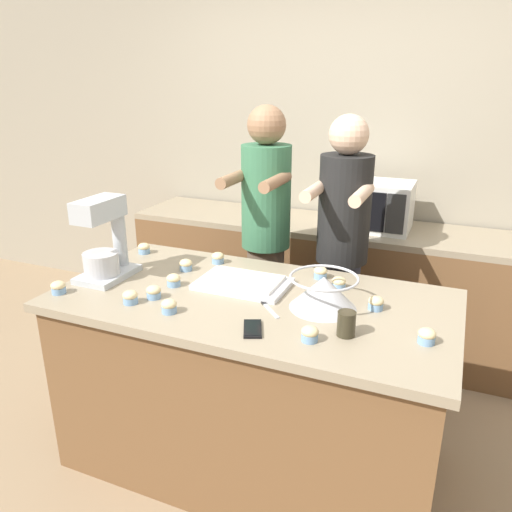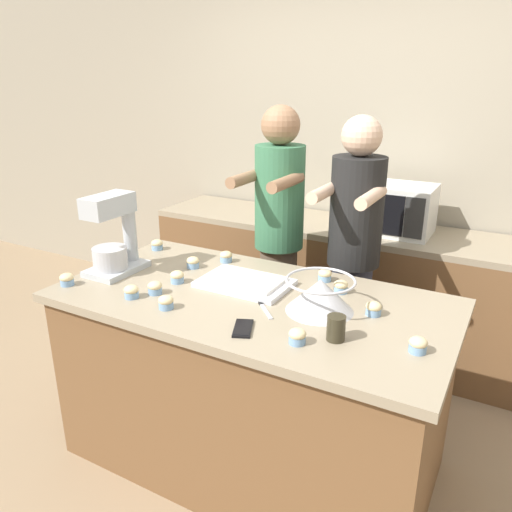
% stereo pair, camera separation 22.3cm
% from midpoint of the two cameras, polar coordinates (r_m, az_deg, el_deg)
% --- Properties ---
extents(ground_plane, '(16.00, 16.00, 0.00)m').
position_cam_midpoint_polar(ground_plane, '(2.75, -2.90, -21.96)').
color(ground_plane, '#937A5B').
extents(back_wall, '(10.00, 0.06, 2.70)m').
position_cam_midpoint_polar(back_wall, '(3.69, 8.48, 12.07)').
color(back_wall, gray).
rests_on(back_wall, ground_plane).
extents(island_counter, '(1.79, 0.92, 0.90)m').
position_cam_midpoint_polar(island_counter, '(2.47, -3.08, -14.16)').
color(island_counter, brown).
rests_on(island_counter, ground_plane).
extents(back_counter, '(2.80, 0.60, 0.88)m').
position_cam_midpoint_polar(back_counter, '(3.60, 6.32, -3.09)').
color(back_counter, brown).
rests_on(back_counter, ground_plane).
extents(person_left, '(0.31, 0.48, 1.69)m').
position_cam_midpoint_polar(person_left, '(2.97, -1.05, 1.76)').
color(person_left, brown).
rests_on(person_left, ground_plane).
extents(person_right, '(0.31, 0.48, 1.65)m').
position_cam_midpoint_polar(person_right, '(2.83, 7.53, 0.16)').
color(person_right, '#33384C').
rests_on(person_right, ground_plane).
extents(stand_mixer, '(0.20, 0.30, 0.40)m').
position_cam_midpoint_polar(stand_mixer, '(2.55, -19.38, 1.30)').
color(stand_mixer, '#B2B7BC').
rests_on(stand_mixer, island_counter).
extents(mixing_bowl, '(0.30, 0.30, 0.14)m').
position_cam_midpoint_polar(mixing_bowl, '(2.13, 4.76, -4.09)').
color(mixing_bowl, '#BCBCC1').
rests_on(mixing_bowl, island_counter).
extents(baking_tray, '(0.43, 0.28, 0.04)m').
position_cam_midpoint_polar(baking_tray, '(2.36, -4.21, -3.11)').
color(baking_tray, silver).
rests_on(baking_tray, island_counter).
extents(microwave_oven, '(0.56, 0.35, 0.31)m').
position_cam_midpoint_polar(microwave_oven, '(3.35, 10.83, 5.75)').
color(microwave_oven, silver).
rests_on(microwave_oven, back_counter).
extents(cell_phone, '(0.12, 0.16, 0.01)m').
position_cam_midpoint_polar(cell_phone, '(1.97, -3.66, -8.37)').
color(cell_phone, black).
rests_on(cell_phone, island_counter).
extents(drinking_glass, '(0.07, 0.07, 0.10)m').
position_cam_midpoint_polar(drinking_glass, '(1.92, 7.02, -7.78)').
color(drinking_glass, '#332D1E').
rests_on(drinking_glass, island_counter).
extents(knife, '(0.17, 0.17, 0.01)m').
position_cam_midpoint_polar(knife, '(2.16, -1.78, -5.79)').
color(knife, '#BCBCC1').
rests_on(knife, island_counter).
extents(cupcake_0, '(0.07, 0.07, 0.06)m').
position_cam_midpoint_polar(cupcake_0, '(2.15, -12.87, -5.68)').
color(cupcake_0, '#759EC6').
rests_on(cupcake_0, island_counter).
extents(cupcake_1, '(0.07, 0.07, 0.06)m').
position_cam_midpoint_polar(cupcake_1, '(2.59, -10.49, -1.05)').
color(cupcake_1, '#759EC6').
rests_on(cupcake_1, island_counter).
extents(cupcake_2, '(0.07, 0.07, 0.06)m').
position_cam_midpoint_polar(cupcake_2, '(2.89, -14.86, 0.82)').
color(cupcake_2, '#759EC6').
rests_on(cupcake_2, island_counter).
extents(cupcake_3, '(0.07, 0.07, 0.06)m').
position_cam_midpoint_polar(cupcake_3, '(2.45, 4.81, -1.95)').
color(cupcake_3, '#759EC6').
rests_on(cupcake_3, island_counter).
extents(cupcake_4, '(0.07, 0.07, 0.06)m').
position_cam_midpoint_polar(cupcake_4, '(1.88, 2.78, -8.96)').
color(cupcake_4, '#759EC6').
rests_on(cupcake_4, island_counter).
extents(cupcake_5, '(0.07, 0.07, 0.06)m').
position_cam_midpoint_polar(cupcake_5, '(2.49, -24.08, -3.34)').
color(cupcake_5, '#759EC6').
rests_on(cupcake_5, island_counter).
extents(cupcake_6, '(0.07, 0.07, 0.06)m').
position_cam_midpoint_polar(cupcake_6, '(2.66, -6.78, -0.25)').
color(cupcake_6, '#759EC6').
rests_on(cupcake_6, island_counter).
extents(cupcake_7, '(0.07, 0.07, 0.06)m').
position_cam_midpoint_polar(cupcake_7, '(2.16, 10.68, -5.37)').
color(cupcake_7, '#759EC6').
rests_on(cupcake_7, island_counter).
extents(cupcake_8, '(0.07, 0.07, 0.06)m').
position_cam_midpoint_polar(cupcake_8, '(2.41, -12.04, -2.76)').
color(cupcake_8, '#759EC6').
rests_on(cupcake_8, island_counter).
extents(cupcake_9, '(0.07, 0.07, 0.06)m').
position_cam_midpoint_polar(cupcake_9, '(2.34, 6.78, -3.15)').
color(cupcake_9, '#759EC6').
rests_on(cupcake_9, island_counter).
extents(cupcake_10, '(0.07, 0.07, 0.06)m').
position_cam_midpoint_polar(cupcake_10, '(1.94, 15.84, -8.87)').
color(cupcake_10, '#759EC6').
rests_on(cupcake_10, island_counter).
extents(cupcake_11, '(0.07, 0.07, 0.06)m').
position_cam_midpoint_polar(cupcake_11, '(2.27, -16.94, -4.58)').
color(cupcake_11, '#759EC6').
rests_on(cupcake_11, island_counter).
extents(cupcake_12, '(0.07, 0.07, 0.06)m').
position_cam_midpoint_polar(cupcake_12, '(2.30, -14.37, -4.07)').
color(cupcake_12, '#759EC6').
rests_on(cupcake_12, island_counter).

